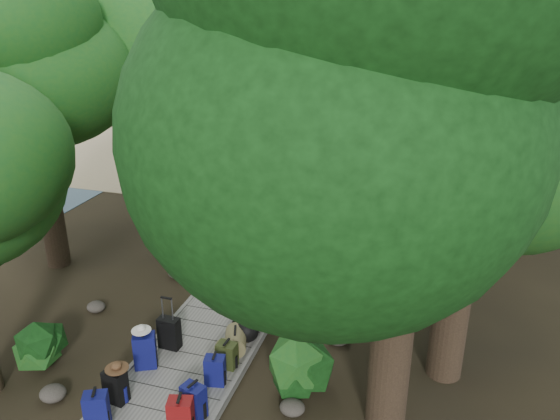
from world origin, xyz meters
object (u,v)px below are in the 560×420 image
(suitcase_on_boardwalk, at_px, (169,333))
(backpack_right_b, at_px, (194,400))
(backpack_left_a, at_px, (97,409))
(backpack_right_d, at_px, (227,354))
(lone_suitcase_on_sand, at_px, (332,177))
(duffel_right_black, at_px, (251,319))
(sun_lounger, at_px, (426,167))
(backpack_right_a, at_px, (181,415))
(backpack_left_b, at_px, (115,385))
(kayak, at_px, (277,153))
(duffel_right_khaki, at_px, (235,340))
(backpack_right_c, at_px, (215,369))
(backpack_left_c, at_px, (145,349))

(suitcase_on_boardwalk, bearing_deg, backpack_right_b, -48.23)
(backpack_left_a, distance_m, backpack_right_d, 2.35)
(backpack_right_d, height_order, lone_suitcase_on_sand, lone_suitcase_on_sand)
(backpack_right_b, bearing_deg, duffel_right_black, 104.76)
(lone_suitcase_on_sand, height_order, sun_lounger, lone_suitcase_on_sand)
(backpack_right_a, relative_size, backpack_right_b, 1.03)
(duffel_right_black, bearing_deg, backpack_right_b, -83.57)
(backpack_right_b, relative_size, lone_suitcase_on_sand, 0.95)
(backpack_left_b, distance_m, suitcase_on_boardwalk, 1.57)
(suitcase_on_boardwalk, height_order, kayak, suitcase_on_boardwalk)
(backpack_left_a, bearing_deg, duffel_right_khaki, 37.14)
(duffel_right_black, height_order, sun_lounger, sun_lounger)
(duffel_right_black, distance_m, kayak, 12.67)
(backpack_right_c, xyz_separation_m, lone_suitcase_on_sand, (-0.29, 10.96, -0.05))
(backpack_left_b, height_order, duffel_right_khaki, backpack_left_b)
(backpack_right_a, distance_m, backpack_right_b, 0.36)
(backpack_left_a, relative_size, kayak, 0.21)
(backpack_right_a, xyz_separation_m, backpack_right_b, (0.04, 0.36, -0.01))
(backpack_right_b, relative_size, backpack_right_c, 1.11)
(lone_suitcase_on_sand, bearing_deg, backpack_right_c, -94.56)
(backpack_right_d, distance_m, sun_lounger, 13.08)
(backpack_left_a, height_order, duffel_right_khaki, backpack_left_a)
(duffel_right_black, xyz_separation_m, suitcase_on_boardwalk, (-1.27, -0.98, 0.07))
(backpack_right_a, height_order, sun_lounger, backpack_right_a)
(backpack_left_c, bearing_deg, lone_suitcase_on_sand, 57.77)
(duffel_right_khaki, bearing_deg, backpack_right_b, -108.13)
(backpack_left_a, bearing_deg, backpack_right_a, -12.89)
(backpack_right_c, bearing_deg, kayak, 92.02)
(suitcase_on_boardwalk, relative_size, kayak, 0.19)
(backpack_left_b, distance_m, backpack_left_c, 0.94)
(backpack_left_c, distance_m, backpack_right_a, 1.82)
(backpack_right_c, bearing_deg, backpack_left_b, -158.56)
(sun_lounger, bearing_deg, backpack_left_c, -107.70)
(backpack_left_a, relative_size, duffel_right_black, 0.88)
(backpack_right_c, height_order, kayak, backpack_right_c)
(backpack_left_a, relative_size, backpack_left_c, 0.93)
(duffel_right_black, xyz_separation_m, lone_suitcase_on_sand, (-0.34, 9.28, -0.00))
(backpack_right_a, xyz_separation_m, duffel_right_black, (0.09, 2.86, -0.09))
(backpack_left_c, bearing_deg, duffel_right_black, 22.04)
(backpack_right_a, bearing_deg, backpack_left_b, 151.88)
(backpack_left_c, bearing_deg, duffel_right_khaki, 7.55)
(backpack_left_c, bearing_deg, sun_lounger, 45.90)
(backpack_right_b, bearing_deg, suitcase_on_boardwalk, 144.61)
(sun_lounger, bearing_deg, backpack_right_a, -101.31)
(backpack_right_a, bearing_deg, kayak, 87.19)
(lone_suitcase_on_sand, bearing_deg, backpack_left_a, -100.82)
(duffel_right_khaki, bearing_deg, suitcase_on_boardwalk, 174.79)
(backpack_left_a, height_order, backpack_right_b, backpack_left_a)
(backpack_right_a, relative_size, backpack_right_d, 1.27)
(backpack_left_a, bearing_deg, duffel_right_black, 41.68)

